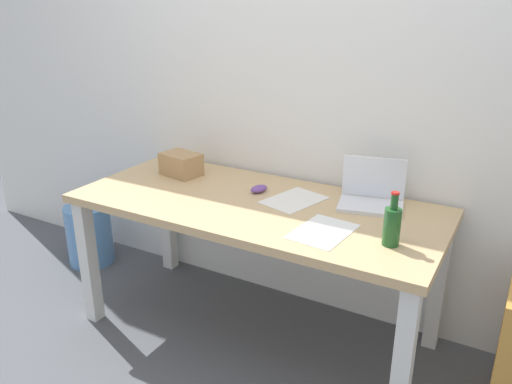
{
  "coord_description": "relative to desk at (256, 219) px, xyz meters",
  "views": [
    {
      "loc": [
        1.12,
        -1.99,
        1.66
      ],
      "look_at": [
        0.0,
        0.0,
        0.79
      ],
      "focal_mm": 36.04,
      "sensor_mm": 36.0,
      "label": 1
    }
  ],
  "objects": [
    {
      "name": "desk",
      "position": [
        0.0,
        0.0,
        0.0
      ],
      "size": [
        1.78,
        0.78,
        0.74
      ],
      "color": "tan",
      "rests_on": "ground"
    },
    {
      "name": "computer_mouse",
      "position": [
        -0.05,
        0.12,
        0.11
      ],
      "size": [
        0.08,
        0.11,
        0.03
      ],
      "primitive_type": "ellipsoid",
      "rotation": [
        0.0,
        0.0,
        -0.28
      ],
      "color": "#724799",
      "rests_on": "desk"
    },
    {
      "name": "back_wall",
      "position": [
        0.0,
        0.45,
        0.66
      ],
      "size": [
        5.2,
        0.08,
        2.6
      ],
      "primitive_type": "cube",
      "color": "white",
      "rests_on": "ground"
    },
    {
      "name": "beer_bottle",
      "position": [
        0.69,
        -0.14,
        0.18
      ],
      "size": [
        0.07,
        0.07,
        0.22
      ],
      "color": "#1E5123",
      "rests_on": "desk"
    },
    {
      "name": "laptop_right",
      "position": [
        0.49,
        0.23,
        0.14
      ],
      "size": [
        0.33,
        0.26,
        0.22
      ],
      "color": "silver",
      "rests_on": "desk"
    },
    {
      "name": "paper_sheet_front_right",
      "position": [
        0.41,
        -0.16,
        0.09
      ],
      "size": [
        0.24,
        0.32,
        0.0
      ],
      "primitive_type": "cube",
      "rotation": [
        0.0,
        0.0,
        -0.1
      ],
      "color": "white",
      "rests_on": "desk"
    },
    {
      "name": "paper_sheet_near_back",
      "position": [
        0.15,
        0.11,
        0.09
      ],
      "size": [
        0.28,
        0.34,
        0.0
      ],
      "primitive_type": "cube",
      "rotation": [
        0.0,
        0.0,
        -0.27
      ],
      "color": "white",
      "rests_on": "desk"
    },
    {
      "name": "cardboard_box",
      "position": [
        -0.55,
        0.15,
        0.15
      ],
      "size": [
        0.23,
        0.18,
        0.12
      ],
      "primitive_type": "cube",
      "rotation": [
        0.0,
        0.0,
        -0.18
      ],
      "color": "tan",
      "rests_on": "desk"
    },
    {
      "name": "ground_plane",
      "position": [
        0.0,
        0.0,
        -0.64
      ],
      "size": [
        8.0,
        8.0,
        0.0
      ],
      "primitive_type": "plane",
      "color": "#515459"
    },
    {
      "name": "water_cooler_jug",
      "position": [
        -1.33,
        0.13,
        -0.44
      ],
      "size": [
        0.29,
        0.29,
        0.44
      ],
      "color": "#598CC6",
      "rests_on": "ground"
    }
  ]
}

